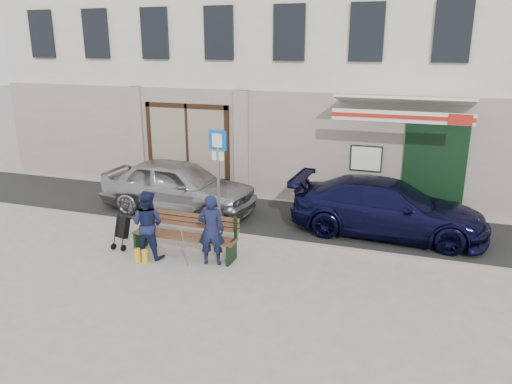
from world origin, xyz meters
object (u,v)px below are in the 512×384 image
at_px(man, 211,230).
at_px(stroller, 122,228).
at_px(woman, 148,224).
at_px(bench, 183,235).
at_px(car_silver, 178,186).
at_px(car_navy, 388,208).
at_px(parking_sign, 218,166).

distance_m(man, stroller, 2.32).
bearing_deg(stroller, woman, -3.24).
distance_m(bench, man, 0.88).
relative_size(man, stroller, 1.46).
xyz_separation_m(car_silver, woman, (0.81, -2.98, 0.02)).
relative_size(car_navy, stroller, 4.44).
bearing_deg(stroller, bench, 17.61).
distance_m(parking_sign, bench, 1.97).
bearing_deg(woman, car_navy, -146.79).
bearing_deg(woman, parking_sign, -115.36).
bearing_deg(man, bench, -30.94).
bearing_deg(car_silver, stroller, -179.41).
bearing_deg(bench, car_silver, 119.18).
bearing_deg(parking_sign, car_silver, 155.72).
height_order(man, stroller, man).
height_order(parking_sign, bench, parking_sign).
height_order(car_silver, bench, car_silver).
height_order(parking_sign, woman, parking_sign).
distance_m(car_navy, bench, 5.00).
relative_size(parking_sign, stroller, 2.43).
bearing_deg(woman, stroller, -17.71).
distance_m(car_navy, parking_sign, 4.25).
xyz_separation_m(woman, stroller, (-0.85, 0.28, -0.29)).
height_order(bench, woman, woman).
xyz_separation_m(car_navy, woman, (-4.81, -3.12, 0.08)).
bearing_deg(car_silver, bench, -149.45).
distance_m(car_navy, man, 4.50).
relative_size(car_navy, parking_sign, 1.83).
bearing_deg(car_navy, man, 133.49).
bearing_deg(stroller, car_navy, 41.39).
height_order(car_silver, stroller, car_silver).
distance_m(car_navy, stroller, 6.34).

